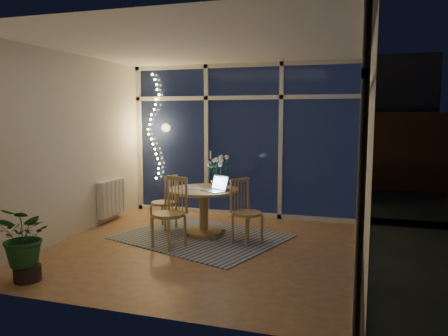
{
  "coord_description": "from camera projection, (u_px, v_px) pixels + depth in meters",
  "views": [
    {
      "loc": [
        1.91,
        -5.25,
        1.74
      ],
      "look_at": [
        0.19,
        0.25,
        1.04
      ],
      "focal_mm": 35.0,
      "sensor_mm": 36.0,
      "label": 1
    }
  ],
  "objects": [
    {
      "name": "window_wall_right",
      "position": [
        364.0,
        153.0,
        5.01
      ],
      "size": [
        0.1,
        4.0,
        2.6
      ],
      "primitive_type": "cube",
      "color": "silver",
      "rests_on": "floor"
    },
    {
      "name": "phone",
      "position": [
        209.0,
        190.0,
        6.1
      ],
      "size": [
        0.11,
        0.09,
        0.01
      ],
      "primitive_type": "cube",
      "rotation": [
        0.0,
        0.0,
        -0.42
      ],
      "color": "black",
      "rests_on": "dining_table"
    },
    {
      "name": "flower_vase",
      "position": [
        217.0,
        180.0,
        6.35
      ],
      "size": [
        0.26,
        0.26,
        0.21
      ],
      "primitive_type": "imported",
      "rotation": [
        0.0,
        0.0,
        -0.33
      ],
      "color": "silver",
      "rests_on": "dining_table"
    },
    {
      "name": "fairy_lights",
      "position": [
        153.0,
        127.0,
        7.83
      ],
      "size": [
        0.24,
        0.1,
        1.85
      ],
      "primitive_type": null,
      "color": "#FFD466",
      "rests_on": "window_wall_back"
    },
    {
      "name": "chair_right",
      "position": [
        247.0,
        212.0,
        5.87
      ],
      "size": [
        0.58,
        0.58,
        0.89
      ],
      "primitive_type": "cube",
      "rotation": [
        0.0,
        0.0,
        0.97
      ],
      "color": "olive",
      "rests_on": "floor"
    },
    {
      "name": "wall_front",
      "position": [
        123.0,
        167.0,
        3.7
      ],
      "size": [
        4.0,
        0.04,
        2.6
      ],
      "primitive_type": "cube",
      "color": "silver",
      "rests_on": "floor"
    },
    {
      "name": "newspapers",
      "position": [
        188.0,
        187.0,
        6.35
      ],
      "size": [
        0.46,
        0.46,
        0.01
      ],
      "primitive_type": "cube",
      "rotation": [
        0.0,
        0.0,
        -0.75
      ],
      "color": "silver",
      "rests_on": "dining_table"
    },
    {
      "name": "dining_table",
      "position": [
        204.0,
        212.0,
        6.29
      ],
      "size": [
        1.28,
        1.28,
        0.69
      ],
      "primitive_type": "cylinder",
      "rotation": [
        0.0,
        0.0,
        -0.33
      ],
      "color": "olive",
      "rests_on": "floor"
    },
    {
      "name": "garden_shrubs",
      "position": [
        224.0,
        177.0,
        9.15
      ],
      "size": [
        0.9,
        0.9,
        0.9
      ],
      "primitive_type": "sphere",
      "color": "black",
      "rests_on": "ground"
    },
    {
      "name": "garden_fence",
      "position": [
        280.0,
        149.0,
        10.85
      ],
      "size": [
        11.0,
        0.08,
        1.8
      ],
      "primitive_type": "cube",
      "color": "#392615",
      "rests_on": "ground"
    },
    {
      "name": "ceiling",
      "position": [
        203.0,
        45.0,
        5.43
      ],
      "size": [
        4.0,
        4.0,
        0.0
      ],
      "primitive_type": "plane",
      "color": "white",
      "rests_on": "wall_back"
    },
    {
      "name": "wall_left",
      "position": [
        71.0,
        146.0,
        6.18
      ],
      "size": [
        0.04,
        4.0,
        2.6
      ],
      "primitive_type": "cube",
      "color": "silver",
      "rests_on": "floor"
    },
    {
      "name": "rug",
      "position": [
        201.0,
        237.0,
        6.23
      ],
      "size": [
        2.6,
        2.33,
        0.01
      ],
      "primitive_type": "cube",
      "rotation": [
        0.0,
        0.0,
        -0.33
      ],
      "color": "#B5AC93",
      "rests_on": "floor"
    },
    {
      "name": "neighbour_roof",
      "position": [
        307.0,
        100.0,
        13.45
      ],
      "size": [
        7.0,
        3.0,
        2.2
      ],
      "primitive_type": "cube",
      "color": "#31333B",
      "rests_on": "ground"
    },
    {
      "name": "garden_patio",
      "position": [
        296.0,
        191.0,
        10.34
      ],
      "size": [
        12.0,
        6.0,
        0.1
      ],
      "primitive_type": "cube",
      "color": "black",
      "rests_on": "ground"
    },
    {
      "name": "chair_left",
      "position": [
        163.0,
        202.0,
        6.66
      ],
      "size": [
        0.47,
        0.47,
        0.85
      ],
      "primitive_type": "cube",
      "rotation": [
        0.0,
        0.0,
        -1.8
      ],
      "color": "olive",
      "rests_on": "floor"
    },
    {
      "name": "wall_right",
      "position": [
        368.0,
        154.0,
        5.0
      ],
      "size": [
        0.04,
        4.0,
        2.6
      ],
      "primitive_type": "cube",
      "color": "silver",
      "rests_on": "floor"
    },
    {
      "name": "window_wall_back",
      "position": [
        243.0,
        141.0,
        7.45
      ],
      "size": [
        4.0,
        0.1,
        2.6
      ],
      "primitive_type": "cube",
      "color": "silver",
      "rests_on": "floor"
    },
    {
      "name": "radiator",
      "position": [
        112.0,
        197.0,
        7.13
      ],
      "size": [
        0.1,
        0.7,
        0.58
      ],
      "primitive_type": "cube",
      "color": "silver",
      "rests_on": "wall_left"
    },
    {
      "name": "floor",
      "position": [
        205.0,
        248.0,
        5.75
      ],
      "size": [
        4.0,
        4.0,
        0.0
      ],
      "primitive_type": "plane",
      "color": "brown",
      "rests_on": "ground"
    },
    {
      "name": "bowl",
      "position": [
        226.0,
        189.0,
        6.13
      ],
      "size": [
        0.19,
        0.19,
        0.04
      ],
      "primitive_type": "imported",
      "rotation": [
        0.0,
        0.0,
        -0.33
      ],
      "color": "silver",
      "rests_on": "dining_table"
    },
    {
      "name": "laptop",
      "position": [
        213.0,
        183.0,
        6.01
      ],
      "size": [
        0.42,
        0.4,
        0.23
      ],
      "primitive_type": null,
      "rotation": [
        0.0,
        0.0,
        -0.58
      ],
      "color": "silver",
      "rests_on": "dining_table"
    },
    {
      "name": "potted_plant",
      "position": [
        26.0,
        246.0,
        4.56
      ],
      "size": [
        0.6,
        0.54,
        0.76
      ],
      "primitive_type": "imported",
      "rotation": [
        0.0,
        0.0,
        -0.15
      ],
      "color": "#194823",
      "rests_on": "floor"
    },
    {
      "name": "wall_back",
      "position": [
        244.0,
        141.0,
        7.49
      ],
      "size": [
        4.0,
        0.04,
        2.6
      ],
      "primitive_type": "cube",
      "color": "silver",
      "rests_on": "floor"
    },
    {
      "name": "chair_front",
      "position": [
        169.0,
        213.0,
        5.68
      ],
      "size": [
        0.56,
        0.56,
        0.95
      ],
      "primitive_type": "cube",
      "rotation": [
        0.0,
        0.0,
        -0.33
      ],
      "color": "olive",
      "rests_on": "floor"
    }
  ]
}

